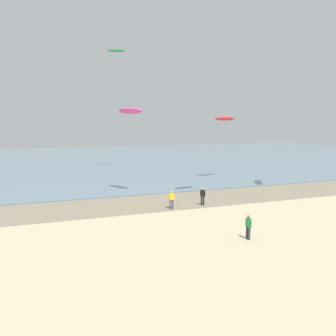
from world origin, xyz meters
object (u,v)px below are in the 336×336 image
object	(u,v)px
person_nearest_camera	(172,199)
kite_aloft_4	(116,51)
person_far_down_beach	(248,226)
kite_aloft_5	(225,118)
person_mid_beach	(203,196)
kite_aloft_2	(130,111)

from	to	relation	value
person_nearest_camera	kite_aloft_4	xyz separation A→B (m)	(-0.54, 24.54, 18.03)
person_nearest_camera	person_far_down_beach	bearing A→B (deg)	-74.81
person_far_down_beach	kite_aloft_5	size ratio (longest dim) A/B	0.50
person_mid_beach	kite_aloft_5	bearing A→B (deg)	53.33
person_nearest_camera	person_far_down_beach	size ratio (longest dim) A/B	1.00
person_mid_beach	kite_aloft_2	size ratio (longest dim) A/B	0.51
person_mid_beach	person_nearest_camera	bearing A→B (deg)	-174.69
person_nearest_camera	person_mid_beach	xyz separation A→B (m)	(3.26, 0.30, 0.00)
kite_aloft_4	kite_aloft_2	bearing A→B (deg)	-74.36
person_mid_beach	kite_aloft_4	bearing A→B (deg)	98.91
kite_aloft_4	kite_aloft_5	size ratio (longest dim) A/B	0.76
person_nearest_camera	kite_aloft_4	bearing A→B (deg)	91.26
kite_aloft_4	kite_aloft_5	distance (m)	20.69
kite_aloft_4	person_far_down_beach	bearing A→B (deg)	-63.70
person_nearest_camera	kite_aloft_2	size ratio (longest dim) A/B	0.51
kite_aloft_4	person_mid_beach	bearing A→B (deg)	-59.82
kite_aloft_5	person_far_down_beach	bearing A→B (deg)	-130.30
kite_aloft_2	kite_aloft_4	world-z (taller)	kite_aloft_4
person_far_down_beach	kite_aloft_4	size ratio (longest dim) A/B	0.65
person_mid_beach	person_far_down_beach	distance (m)	9.19
person_mid_beach	kite_aloft_5	distance (m)	15.91
person_far_down_beach	kite_aloft_4	distance (m)	38.05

